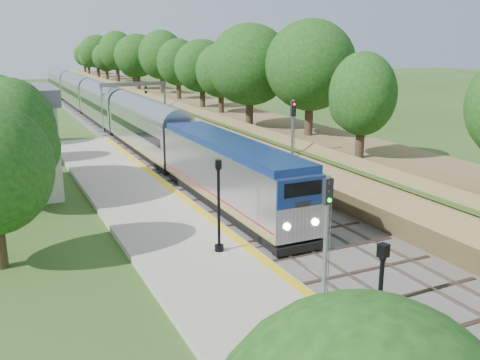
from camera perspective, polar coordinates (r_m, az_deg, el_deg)
name	(u,v)px	position (r m, az deg, el deg)	size (l,w,h in m)	color
trackbed	(123,126)	(74.32, -12.41, 5.69)	(9.50, 170.00, 0.28)	#4C4944
platform	(178,239)	(31.15, -6.60, -6.27)	(6.40, 68.00, 0.38)	#A69F86
yellow_stripe	(224,229)	(32.04, -1.77, -5.20)	(0.55, 68.00, 0.01)	gold
embankment	(181,108)	(76.34, -6.34, 7.61)	(10.64, 170.00, 11.70)	brown
signal_gantry	(134,93)	(69.01, -11.28, 9.06)	(8.40, 0.38, 6.20)	slate
trees_behind_platform	(53,159)	(33.15, -19.30, 2.10)	(7.82, 53.32, 7.21)	#332316
train	(104,108)	(75.18, -14.29, 7.43)	(3.10, 103.23, 4.56)	black
lamppost_mid	(378,320)	(18.45, 14.53, -14.26)	(0.47, 0.47, 4.76)	black
lamppost_far	(219,211)	(28.06, -2.28, -3.34)	(0.49, 0.49, 4.98)	black
signal_platform	(326,232)	(21.21, 9.18, -5.53)	(0.35, 0.28, 5.94)	slate
signal_farside	(292,136)	(40.46, 5.62, 4.73)	(0.38, 0.30, 6.89)	slate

